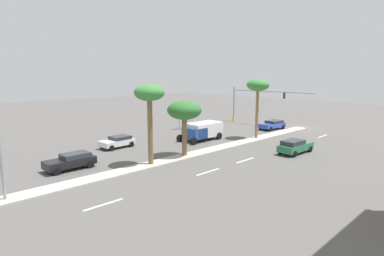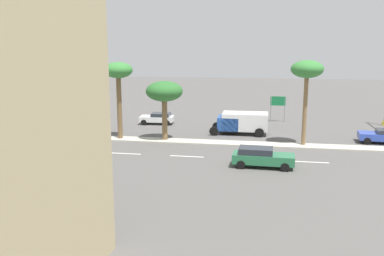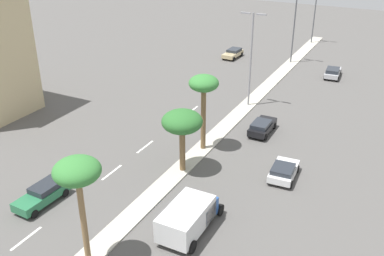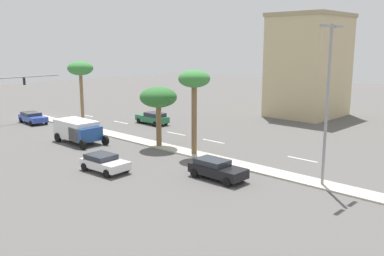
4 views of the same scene
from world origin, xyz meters
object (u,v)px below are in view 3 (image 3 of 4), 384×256
object	(u,v)px
street_lamp_mid	(251,53)
sedan_white_far	(284,171)
palm_tree_trailing	(182,123)
sedan_silver_right	(333,72)
palm_tree_right	(204,87)
palm_tree_outboard	(77,175)
street_lamp_front	(315,11)
sedan_tan_near	(233,53)
street_lamp_outboard	(295,21)
box_truck	(189,216)
sedan_black_leading	(262,126)
sedan_green_mid	(43,194)

from	to	relation	value
street_lamp_mid	sedan_white_far	world-z (taller)	street_lamp_mid
palm_tree_trailing	sedan_silver_right	distance (m)	32.34
palm_tree_trailing	palm_tree_right	bearing A→B (deg)	92.10
palm_tree_outboard	street_lamp_front	size ratio (longest dim) A/B	0.82
street_lamp_front	sedan_white_far	size ratio (longest dim) A/B	2.35
street_lamp_mid	sedan_silver_right	size ratio (longest dim) A/B	2.38
palm_tree_right	sedan_tan_near	bearing A→B (deg)	107.21
street_lamp_outboard	box_truck	bearing A→B (deg)	-83.66
sedan_silver_right	sedan_tan_near	size ratio (longest dim) A/B	1.02
palm_tree_trailing	sedan_black_leading	size ratio (longest dim) A/B	1.30
street_lamp_mid	sedan_white_far	size ratio (longest dim) A/B	2.72
street_lamp_outboard	sedan_white_far	xyz separation A→B (m)	(8.61, -32.45, -5.55)
street_lamp_outboard	sedan_green_mid	bearing A→B (deg)	-98.85
palm_tree_outboard	box_truck	world-z (taller)	palm_tree_outboard
street_lamp_outboard	box_truck	distance (m)	42.81
street_lamp_mid	sedan_silver_right	xyz separation A→B (m)	(6.75, 14.89, -5.61)
palm_tree_right	sedan_green_mid	bearing A→B (deg)	-117.74
street_lamp_outboard	sedan_silver_right	bearing A→B (deg)	-28.91
palm_tree_outboard	street_lamp_front	world-z (taller)	street_lamp_front
sedan_white_far	street_lamp_front	bearing A→B (deg)	100.73
street_lamp_front	sedan_tan_near	world-z (taller)	street_lamp_front
palm_tree_right	sedan_silver_right	bearing A→B (deg)	75.93
street_lamp_outboard	sedan_green_mid	distance (m)	45.35
palm_tree_trailing	sedan_green_mid	distance (m)	12.38
palm_tree_trailing	street_lamp_outboard	xyz separation A→B (m)	(-0.40, 35.28, 1.62)
sedan_green_mid	box_truck	distance (m)	11.85
sedan_silver_right	sedan_black_leading	xyz separation A→B (m)	(-2.89, -21.15, 0.02)
palm_tree_right	sedan_tan_near	world-z (taller)	palm_tree_right
street_lamp_mid	sedan_white_far	distance (m)	17.01
street_lamp_front	box_truck	bearing A→B (deg)	-85.14
street_lamp_front	box_truck	distance (m)	55.64
street_lamp_front	sedan_silver_right	xyz separation A→B (m)	(7.00, -16.88, -4.87)
palm_tree_right	street_lamp_outboard	xyz separation A→B (m)	(-0.23, 30.86, -0.05)
palm_tree_outboard	sedan_tan_near	distance (m)	48.03
palm_tree_right	sedan_tan_near	distance (m)	31.29
palm_tree_right	sedan_silver_right	size ratio (longest dim) A/B	1.62
sedan_silver_right	sedan_white_far	distance (m)	28.63
sedan_white_far	box_truck	bearing A→B (deg)	-111.77
sedan_green_mid	street_lamp_outboard	bearing A→B (deg)	81.15
sedan_green_mid	box_truck	world-z (taller)	box_truck
street_lamp_outboard	street_lamp_front	distance (m)	13.04
street_lamp_front	box_truck	xyz separation A→B (m)	(4.70, -55.27, -4.36)
palm_tree_outboard	sedan_green_mid	xyz separation A→B (m)	(-7.42, 3.69, -5.91)
street_lamp_front	sedan_green_mid	size ratio (longest dim) A/B	2.02
palm_tree_right	palm_tree_outboard	bearing A→B (deg)	-89.15
street_lamp_mid	sedan_silver_right	bearing A→B (deg)	65.62
street_lamp_outboard	sedan_white_far	distance (m)	34.03
street_lamp_mid	sedan_tan_near	distance (m)	20.36
sedan_silver_right	street_lamp_outboard	bearing A→B (deg)	151.09
street_lamp_outboard	sedan_tan_near	world-z (taller)	street_lamp_outboard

